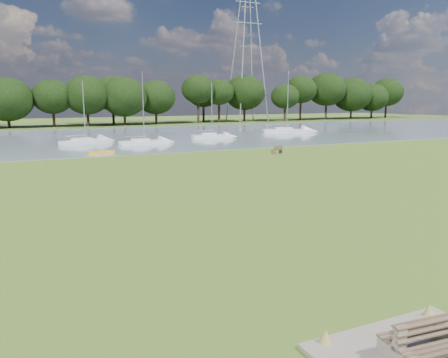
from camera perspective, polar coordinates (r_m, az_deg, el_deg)
name	(u,v)px	position (r m, az deg, el deg)	size (l,w,h in m)	color
ground	(190,210)	(21.67, -4.42, -4.00)	(220.00, 220.00, 0.00)	olive
river	(82,139)	(62.35, -18.06, 5.01)	(220.00, 40.00, 0.10)	gray
far_bank	(62,126)	(92.14, -20.34, 6.49)	(220.00, 20.00, 0.40)	#4C6626
bench_pair	(428,342)	(10.45, 25.09, -18.70)	(1.87, 1.20, 0.96)	gray
riverbank_bench	(277,150)	(43.46, 6.98, 3.83)	(1.40, 0.80, 0.83)	brown
kayak	(101,152)	(44.53, -15.77, 3.36)	(2.56, 0.60, 0.26)	gold
pylon	(248,23)	(102.66, 3.11, 19.73)	(7.16, 5.02, 35.35)	#A2A2A2
tree_line	(108,93)	(89.07, -14.96, 10.82)	(158.97, 8.96, 10.84)	black
sailboat_0	(85,140)	(54.68, -17.69, 4.84)	(6.27, 4.05, 7.34)	silver
sailboat_1	(286,130)	(69.47, 8.16, 6.41)	(7.73, 4.53, 9.42)	silver
sailboat_2	(144,141)	(52.46, -10.44, 4.93)	(5.81, 1.92, 8.39)	silver
sailboat_3	(211,135)	(59.23, -1.65, 5.76)	(5.54, 2.27, 7.38)	silver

